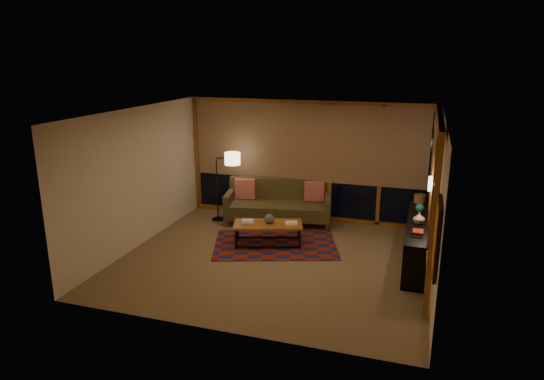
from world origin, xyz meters
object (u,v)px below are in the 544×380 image
(floor_lamp, at_px, (217,186))
(bookshelf, at_px, (417,236))
(sofa, at_px, (278,203))
(coffee_table, at_px, (268,234))

(floor_lamp, distance_m, bookshelf, 4.47)
(sofa, relative_size, bookshelf, 0.74)
(sofa, height_order, coffee_table, sofa)
(sofa, relative_size, floor_lamp, 1.45)
(floor_lamp, bearing_deg, bookshelf, -19.89)
(coffee_table, relative_size, floor_lamp, 0.85)
(sofa, bearing_deg, bookshelf, -28.60)
(sofa, xyz_separation_m, floor_lamp, (-1.37, -0.20, 0.32))
(sofa, bearing_deg, coffee_table, -92.70)
(coffee_table, xyz_separation_m, bookshelf, (2.82, 0.34, 0.16))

